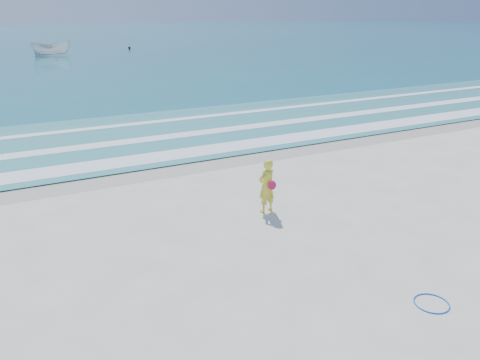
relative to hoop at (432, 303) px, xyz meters
name	(u,v)px	position (x,y,z in m)	size (l,w,h in m)	color
ground	(293,281)	(-2.08, 2.06, -0.01)	(400.00, 400.00, 0.00)	silver
wet_sand	(165,167)	(-2.08, 11.06, -0.01)	(400.00, 2.40, 0.00)	#B2A893
ocean	(18,38)	(-2.08, 107.06, 0.01)	(400.00, 190.00, 0.04)	#19727F
shallow	(131,137)	(-2.08, 16.06, 0.03)	(400.00, 10.00, 0.01)	#59B7AD
foam_near	(155,157)	(-2.08, 12.36, 0.04)	(400.00, 1.40, 0.01)	white
foam_mid	(136,141)	(-2.08, 15.26, 0.04)	(400.00, 0.90, 0.01)	white
foam_far	(119,126)	(-2.08, 18.56, 0.04)	(400.00, 0.60, 0.01)	white
hoop	(432,303)	(0.00, 0.00, 0.00)	(0.72, 0.72, 0.03)	blue
boat	(51,48)	(-0.55, 60.66, 0.98)	(1.86, 4.95, 1.91)	silver
buoy	(129,48)	(11.14, 66.98, 0.21)	(0.37, 0.37, 0.37)	black
woman	(267,186)	(-0.70, 5.66, 0.81)	(0.68, 0.53, 1.65)	yellow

